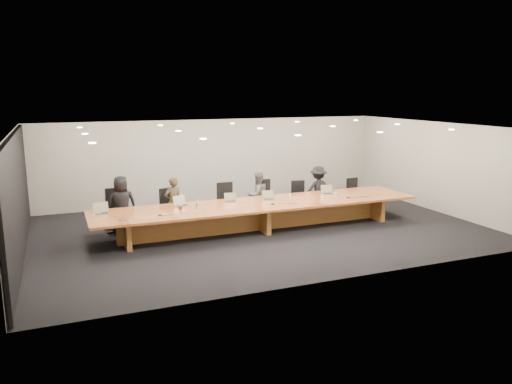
% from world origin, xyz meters
% --- Properties ---
extents(ground, '(12.00, 12.00, 0.00)m').
position_xyz_m(ground, '(0.00, 0.00, 0.00)').
color(ground, black).
rests_on(ground, ground).
extents(back_wall, '(12.00, 0.02, 2.80)m').
position_xyz_m(back_wall, '(0.00, 4.00, 1.40)').
color(back_wall, silver).
rests_on(back_wall, ground).
extents(left_wall_panel, '(0.08, 7.84, 2.74)m').
position_xyz_m(left_wall_panel, '(-5.94, 0.00, 1.37)').
color(left_wall_panel, black).
rests_on(left_wall_panel, ground).
extents(conference_table, '(9.00, 1.80, 0.75)m').
position_xyz_m(conference_table, '(0.00, 0.00, 0.52)').
color(conference_table, brown).
rests_on(conference_table, ground).
extents(chair_far_left, '(0.66, 0.66, 1.19)m').
position_xyz_m(chair_far_left, '(-3.63, 1.30, 0.59)').
color(chair_far_left, black).
rests_on(chair_far_left, ground).
extents(chair_left, '(0.70, 0.70, 1.10)m').
position_xyz_m(chair_left, '(-2.17, 1.25, 0.55)').
color(chair_left, black).
rests_on(chair_left, ground).
extents(chair_mid_left, '(0.60, 0.60, 1.15)m').
position_xyz_m(chair_mid_left, '(-0.54, 1.17, 0.58)').
color(chair_mid_left, black).
rests_on(chair_mid_left, ground).
extents(chair_mid_right, '(0.65, 0.65, 1.15)m').
position_xyz_m(chair_mid_right, '(0.70, 1.17, 0.58)').
color(chair_mid_right, black).
rests_on(chair_mid_right, ground).
extents(chair_right, '(0.60, 0.60, 1.01)m').
position_xyz_m(chair_right, '(1.88, 1.34, 0.50)').
color(chair_right, black).
rests_on(chair_right, ground).
extents(chair_far_right, '(0.55, 0.55, 1.00)m').
position_xyz_m(chair_far_right, '(3.82, 1.16, 0.50)').
color(chair_far_right, black).
rests_on(chair_far_right, ground).
extents(person_a, '(0.76, 0.50, 1.55)m').
position_xyz_m(person_a, '(-3.52, 1.12, 0.77)').
color(person_a, black).
rests_on(person_a, ground).
extents(person_b, '(0.59, 0.46, 1.43)m').
position_xyz_m(person_b, '(-2.14, 1.13, 0.71)').
color(person_b, '#322C1B').
rests_on(person_b, ground).
extents(person_c, '(0.78, 0.66, 1.42)m').
position_xyz_m(person_c, '(0.41, 1.16, 0.71)').
color(person_c, '#59585B').
rests_on(person_c, ground).
extents(person_d, '(1.00, 0.64, 1.47)m').
position_xyz_m(person_d, '(2.41, 1.12, 0.73)').
color(person_d, black).
rests_on(person_d, ground).
extents(laptop_a, '(0.39, 0.30, 0.29)m').
position_xyz_m(laptop_a, '(-4.11, 0.32, 0.90)').
color(laptop_a, '#BEB391').
rests_on(laptop_a, conference_table).
extents(laptop_b, '(0.44, 0.39, 0.29)m').
position_xyz_m(laptop_b, '(-2.06, 0.40, 0.90)').
color(laptop_b, beige).
rests_on(laptop_b, conference_table).
extents(laptop_c, '(0.34, 0.27, 0.25)m').
position_xyz_m(laptop_c, '(-0.70, 0.42, 0.87)').
color(laptop_c, '#B7A88C').
rests_on(laptop_c, conference_table).
extents(laptop_d, '(0.36, 0.28, 0.26)m').
position_xyz_m(laptop_d, '(0.38, 0.27, 0.88)').
color(laptop_d, '#BAAF8E').
rests_on(laptop_d, conference_table).
extents(laptop_e, '(0.39, 0.32, 0.27)m').
position_xyz_m(laptop_e, '(2.30, 0.34, 0.89)').
color(laptop_e, '#BAAE8E').
rests_on(laptop_e, conference_table).
extents(water_bottle, '(0.09, 0.09, 0.23)m').
position_xyz_m(water_bottle, '(-1.77, -0.01, 0.86)').
color(water_bottle, '#ACBDB8').
rests_on(water_bottle, conference_table).
extents(amber_mug, '(0.10, 0.10, 0.10)m').
position_xyz_m(amber_mug, '(-2.19, 0.07, 0.80)').
color(amber_mug, maroon).
rests_on(amber_mug, conference_table).
extents(paper_cup_near, '(0.09, 0.09, 0.08)m').
position_xyz_m(paper_cup_near, '(1.08, 0.38, 0.79)').
color(paper_cup_near, white).
rests_on(paper_cup_near, conference_table).
extents(paper_cup_far, '(0.09, 0.09, 0.10)m').
position_xyz_m(paper_cup_far, '(2.40, 0.04, 0.80)').
color(paper_cup_far, silver).
rests_on(paper_cup_far, conference_table).
extents(notepad, '(0.26, 0.22, 0.01)m').
position_xyz_m(notepad, '(-4.22, 0.29, 0.76)').
color(notepad, white).
rests_on(notepad, conference_table).
extents(lime_gadget, '(0.14, 0.08, 0.02)m').
position_xyz_m(lime_gadget, '(-4.20, 0.30, 0.77)').
color(lime_gadget, green).
rests_on(lime_gadget, notepad).
extents(av_box, '(0.25, 0.22, 0.03)m').
position_xyz_m(av_box, '(-3.69, -0.48, 0.77)').
color(av_box, '#BABABF').
rests_on(av_box, conference_table).
extents(mic_left, '(0.13, 0.13, 0.03)m').
position_xyz_m(mic_left, '(-2.80, -0.33, 0.76)').
color(mic_left, black).
rests_on(mic_left, conference_table).
extents(mic_center, '(0.14, 0.14, 0.03)m').
position_xyz_m(mic_center, '(0.24, -0.28, 0.77)').
color(mic_center, black).
rests_on(mic_center, conference_table).
extents(mic_right, '(0.13, 0.13, 0.03)m').
position_xyz_m(mic_right, '(2.58, -0.34, 0.77)').
color(mic_right, black).
rests_on(mic_right, conference_table).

